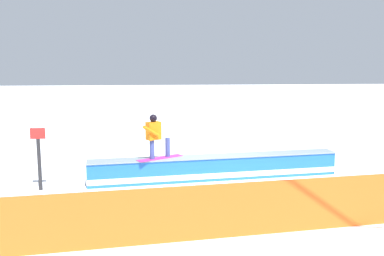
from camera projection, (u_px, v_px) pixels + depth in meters
The scene contains 5 objects.
ground_plane at pixel (216, 179), 12.54m from camera, with size 120.00×120.00×0.00m, color white.
grind_box at pixel (216, 168), 12.49m from camera, with size 7.69×1.40×0.73m.
snowboarder at pixel (155, 135), 11.88m from camera, with size 1.39×0.99×1.32m.
safety_fence at pixel (250, 209), 8.30m from camera, with size 10.02×0.06×1.12m, color orange.
trail_marker at pixel (39, 157), 11.29m from camera, with size 0.40×0.10×1.75m.
Camera 1 is at (1.98, 12.01, 3.45)m, focal length 38.29 mm.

